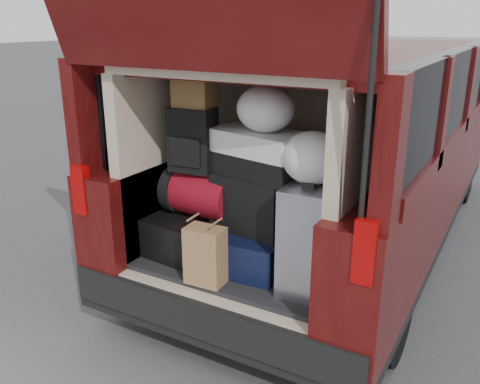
% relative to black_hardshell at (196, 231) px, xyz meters
% --- Properties ---
extents(ground, '(80.00, 80.00, 0.00)m').
position_rel_black_hardshell_xyz_m(ground, '(0.39, -0.16, -0.67)').
color(ground, '#3C3C3F').
rests_on(ground, ground).
extents(minivan, '(1.90, 5.35, 2.77)m').
position_rel_black_hardshell_xyz_m(minivan, '(0.39, 1.69, 0.24)').
color(minivan, black).
rests_on(minivan, ground).
extents(load_floor, '(1.24, 1.05, 0.55)m').
position_rel_black_hardshell_xyz_m(load_floor, '(0.39, 0.11, -0.40)').
color(load_floor, black).
rests_on(load_floor, ground).
extents(black_hardshell, '(0.50, 0.66, 0.25)m').
position_rel_black_hardshell_xyz_m(black_hardshell, '(0.00, 0.00, 0.00)').
color(black_hardshell, black).
rests_on(black_hardshell, load_floor).
extents(navy_hardshell, '(0.45, 0.54, 0.23)m').
position_rel_black_hardshell_xyz_m(navy_hardshell, '(0.45, -0.02, -0.01)').
color(navy_hardshell, black).
rests_on(navy_hardshell, load_floor).
extents(silver_roller, '(0.27, 0.42, 0.61)m').
position_rel_black_hardshell_xyz_m(silver_roller, '(0.84, -0.11, 0.18)').
color(silver_roller, white).
rests_on(silver_roller, load_floor).
extents(kraft_bag, '(0.23, 0.15, 0.34)m').
position_rel_black_hardshell_xyz_m(kraft_bag, '(0.31, -0.36, 0.05)').
color(kraft_bag, olive).
rests_on(kraft_bag, load_floor).
extents(red_duffel, '(0.48, 0.34, 0.30)m').
position_rel_black_hardshell_xyz_m(red_duffel, '(0.07, -0.01, 0.27)').
color(red_duffel, maroon).
rests_on(red_duffel, black_hardshell).
extents(black_soft_case, '(0.51, 0.35, 0.34)m').
position_rel_black_hardshell_xyz_m(black_soft_case, '(0.44, -0.00, 0.27)').
color(black_soft_case, black).
rests_on(black_soft_case, navy_hardshell).
extents(backpack, '(0.29, 0.19, 0.39)m').
position_rel_black_hardshell_xyz_m(backpack, '(0.03, -0.04, 0.62)').
color(backpack, black).
rests_on(backpack, red_duffel).
extents(twotone_duffel, '(0.64, 0.42, 0.26)m').
position_rel_black_hardshell_xyz_m(twotone_duffel, '(0.44, 0.03, 0.57)').
color(twotone_duffel, silver).
rests_on(twotone_duffel, black_soft_case).
extents(grocery_sack_lower, '(0.24, 0.21, 0.21)m').
position_rel_black_hardshell_xyz_m(grocery_sack_lower, '(0.03, -0.01, 0.92)').
color(grocery_sack_lower, brown).
rests_on(grocery_sack_lower, backpack).
extents(plastic_bag_center, '(0.38, 0.36, 0.26)m').
position_rel_black_hardshell_xyz_m(plastic_bag_center, '(0.50, 0.00, 0.84)').
color(plastic_bag_center, white).
rests_on(plastic_bag_center, twotone_duffel).
extents(plastic_bag_right, '(0.36, 0.35, 0.28)m').
position_rel_black_hardshell_xyz_m(plastic_bag_right, '(0.83, -0.11, 0.63)').
color(plastic_bag_right, white).
rests_on(plastic_bag_right, silver_roller).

